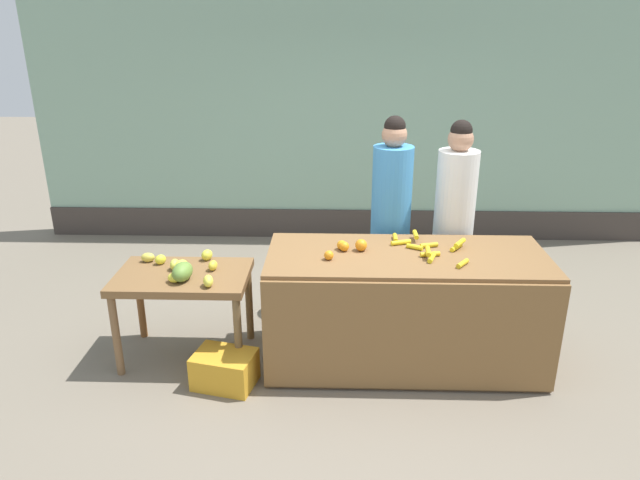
% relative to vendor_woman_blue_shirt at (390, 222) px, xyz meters
% --- Properties ---
extents(ground_plane, '(24.00, 24.00, 0.00)m').
position_rel_vendor_woman_blue_shirt_xyz_m(ground_plane, '(-0.30, -0.68, -0.93)').
color(ground_plane, '#756B5B').
extents(market_wall_back, '(7.52, 0.23, 3.33)m').
position_rel_vendor_woman_blue_shirt_xyz_m(market_wall_back, '(-0.30, 2.19, 0.70)').
color(market_wall_back, '#8CB299').
rests_on(market_wall_back, ground).
extents(fruit_stall_counter, '(2.12, 0.89, 0.91)m').
position_rel_vendor_woman_blue_shirt_xyz_m(fruit_stall_counter, '(0.07, -0.70, -0.47)').
color(fruit_stall_counter, brown).
rests_on(fruit_stall_counter, ground).
extents(side_table_wooden, '(1.03, 0.67, 0.73)m').
position_rel_vendor_woman_blue_shirt_xyz_m(side_table_wooden, '(-1.66, -0.68, -0.30)').
color(side_table_wooden, brown).
rests_on(side_table_wooden, ground).
extents(banana_bunch_pile, '(0.58, 0.64, 0.07)m').
position_rel_vendor_woman_blue_shirt_xyz_m(banana_bunch_pile, '(0.25, -0.60, 0.01)').
color(banana_bunch_pile, gold).
rests_on(banana_bunch_pile, fruit_stall_counter).
extents(orange_pile, '(0.32, 0.28, 0.09)m').
position_rel_vendor_woman_blue_shirt_xyz_m(orange_pile, '(-0.38, -0.65, 0.02)').
color(orange_pile, orange).
rests_on(orange_pile, fruit_stall_counter).
extents(mango_papaya_pile, '(0.69, 0.62, 0.14)m').
position_rel_vendor_woman_blue_shirt_xyz_m(mango_papaya_pile, '(-1.64, -0.71, -0.15)').
color(mango_papaya_pile, yellow).
rests_on(mango_papaya_pile, side_table_wooden).
extents(vendor_woman_blue_shirt, '(0.34, 0.34, 1.84)m').
position_rel_vendor_woman_blue_shirt_xyz_m(vendor_woman_blue_shirt, '(0.00, 0.00, 0.00)').
color(vendor_woman_blue_shirt, '#33333D').
rests_on(vendor_woman_blue_shirt, ground).
extents(vendor_woman_white_shirt, '(0.34, 0.34, 1.82)m').
position_rel_vendor_woman_blue_shirt_xyz_m(vendor_woman_white_shirt, '(0.54, -0.03, -0.01)').
color(vendor_woman_white_shirt, '#33333D').
rests_on(vendor_woman_white_shirt, ground).
extents(produce_crate, '(0.50, 0.41, 0.26)m').
position_rel_vendor_woman_blue_shirt_xyz_m(produce_crate, '(-1.29, -1.08, -0.80)').
color(produce_crate, gold).
rests_on(produce_crate, ground).
extents(produce_sack, '(0.47, 0.46, 0.45)m').
position_rel_vendor_woman_blue_shirt_xyz_m(produce_sack, '(-0.89, 0.06, -0.71)').
color(produce_sack, tan).
rests_on(produce_sack, ground).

